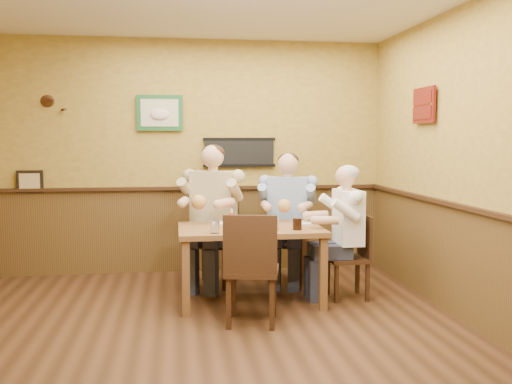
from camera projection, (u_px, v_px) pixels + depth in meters
room at (195, 130)px, 4.55m from camera, size 5.02×5.03×2.81m
dining_table at (250, 236)px, 5.61m from camera, size 1.40×0.90×0.75m
chair_back_left at (214, 241)px, 6.27m from camera, size 0.59×0.59×0.97m
chair_back_right at (288, 242)px, 6.43m from camera, size 0.53×0.53×0.92m
chair_right_end at (348, 257)px, 5.76m from camera, size 0.39×0.39×0.85m
chair_near_side at (252, 268)px, 4.97m from camera, size 0.54×0.54×0.98m
diner_tan_shirt at (214, 223)px, 6.25m from camera, size 0.84×0.84×1.39m
diner_blue_polo at (288, 224)px, 6.41m from camera, size 0.75×0.75×1.31m
diner_white_elder at (348, 239)px, 5.75m from camera, size 0.56×0.56×1.21m
water_glass_left at (215, 227)px, 5.23m from camera, size 0.11×0.11×0.12m
water_glass_mid at (275, 224)px, 5.41m from camera, size 0.08×0.08×0.12m
cola_tumbler at (297, 224)px, 5.42m from camera, size 0.10×0.10×0.11m
hot_sauce_bottle at (232, 219)px, 5.54m from camera, size 0.04×0.04×0.17m
salt_shaker at (229, 223)px, 5.55m from camera, size 0.05×0.05×0.09m
pepper_shaker at (243, 224)px, 5.50m from camera, size 0.04×0.04×0.09m
plate_far_left at (223, 223)px, 5.82m from camera, size 0.27×0.27×0.01m
plate_far_right at (304, 223)px, 5.83m from camera, size 0.30×0.30×0.02m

